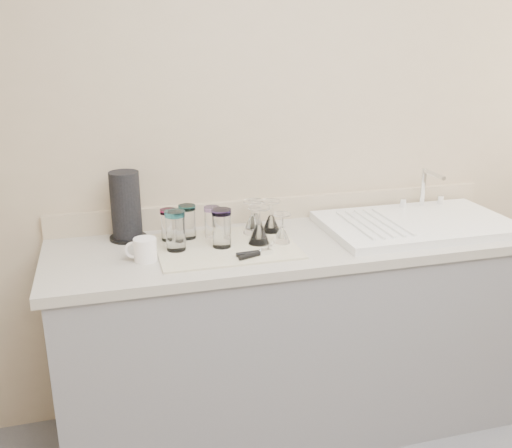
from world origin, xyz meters
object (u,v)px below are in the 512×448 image
object	(u,v)px
goblet_back_right	(271,221)
tumbler_teal	(169,225)
goblet_extra	(256,219)
goblet_front_left	(259,231)
can_opener	(255,253)
white_mug	(144,250)
tumbler_purple	(212,222)
tumbler_lavender	(222,228)
goblet_back_left	(252,222)
sink_unit	(417,223)
tumbler_magenta	(176,230)
paper_towel_roll	(126,207)
goblet_front_right	(282,233)
tumbler_cyan	(187,222)

from	to	relation	value
goblet_back_right	tumbler_teal	bearing A→B (deg)	178.60
goblet_extra	goblet_front_left	bearing A→B (deg)	-101.63
can_opener	white_mug	distance (m)	0.42
tumbler_teal	tumbler_purple	size ratio (longest dim) A/B	1.00
white_mug	tumbler_lavender	bearing A→B (deg)	9.22
tumbler_purple	goblet_back_left	xyz separation A→B (m)	(0.17, 0.00, -0.02)
sink_unit	tumbler_magenta	world-z (taller)	sink_unit
paper_towel_roll	white_mug	bearing A→B (deg)	-79.87
goblet_extra	paper_towel_roll	size ratio (longest dim) A/B	0.44
goblet_front_left	can_opener	size ratio (longest dim) A/B	1.05
tumbler_magenta	goblet_back_left	xyz separation A→B (m)	(0.34, 0.11, -0.03)
goblet_front_left	white_mug	xyz separation A→B (m)	(-0.46, -0.05, -0.02)
tumbler_teal	paper_towel_roll	distance (m)	0.19
tumbler_magenta	white_mug	world-z (taller)	tumbler_magenta
goblet_back_right	can_opener	size ratio (longest dim) A/B	0.93
goblet_back_right	tumbler_magenta	bearing A→B (deg)	-165.36
goblet_extra	can_opener	bearing A→B (deg)	-105.75
can_opener	goblet_extra	bearing A→B (deg)	74.25
goblet_front_right	goblet_extra	size ratio (longest dim) A/B	0.98
goblet_back_left	goblet_extra	bearing A→B (deg)	62.32
goblet_front_left	goblet_extra	xyz separation A→B (m)	(0.04, 0.19, -0.01)
goblet_back_left	goblet_extra	size ratio (longest dim) A/B	1.13
tumbler_cyan	can_opener	size ratio (longest dim) A/B	0.95
goblet_extra	white_mug	size ratio (longest dim) A/B	0.98
tumbler_cyan	white_mug	distance (m)	0.27
goblet_front_left	goblet_front_right	xyz separation A→B (m)	(0.09, -0.02, -0.01)
tumbler_teal	can_opener	world-z (taller)	tumbler_teal
tumbler_teal	tumbler_lavender	xyz separation A→B (m)	(0.19, -0.13, 0.01)
tumbler_purple	goblet_front_right	world-z (taller)	tumbler_purple
tumbler_magenta	goblet_front_left	distance (m)	0.33
tumbler_teal	goblet_front_left	distance (m)	0.37
goblet_front_left	goblet_front_right	world-z (taller)	goblet_front_left
sink_unit	paper_towel_roll	world-z (taller)	paper_towel_roll
goblet_extra	tumbler_teal	bearing A→B (deg)	-172.16
goblet_extra	white_mug	xyz separation A→B (m)	(-0.50, -0.24, -0.01)
tumbler_cyan	sink_unit	bearing A→B (deg)	-6.42
tumbler_purple	goblet_extra	bearing A→B (deg)	17.00
sink_unit	white_mug	xyz separation A→B (m)	(-1.19, -0.07, 0.03)
tumbler_cyan	goblet_extra	distance (m)	0.31
goblet_extra	goblet_back_right	bearing A→B (deg)	-51.59
tumbler_purple	goblet_extra	xyz separation A→B (m)	(0.21, 0.06, -0.02)
tumbler_cyan	goblet_back_left	world-z (taller)	goblet_back_left
tumbler_lavender	goblet_front_left	distance (m)	0.15
tumbler_cyan	tumbler_purple	distance (m)	0.10
tumbler_lavender	goblet_front_right	bearing A→B (deg)	-4.20
can_opener	paper_towel_roll	distance (m)	0.58
tumbler_teal	goblet_front_right	world-z (taller)	tumbler_teal
tumbler_cyan	goblet_back_left	distance (m)	0.28
goblet_front_right	white_mug	bearing A→B (deg)	-176.69
goblet_back_right	paper_towel_roll	bearing A→B (deg)	171.45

